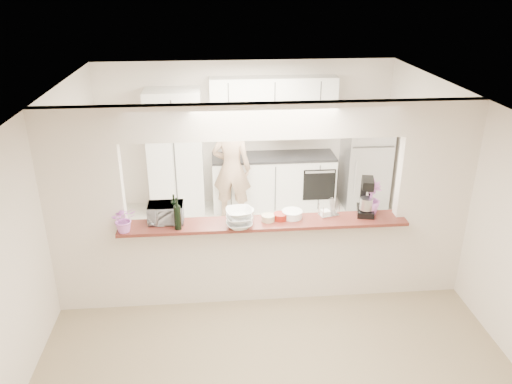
{
  "coord_description": "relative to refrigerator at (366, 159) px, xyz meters",
  "views": [
    {
      "loc": [
        -0.56,
        -5.29,
        3.76
      ],
      "look_at": [
        -0.06,
        0.3,
        1.32
      ],
      "focal_mm": 35.0,
      "sensor_mm": 36.0,
      "label": 1
    }
  ],
  "objects": [
    {
      "name": "bar_counter",
      "position": [
        -2.05,
        -2.65,
        -0.27
      ],
      "size": [
        3.4,
        0.38,
        1.09
      ],
      "color": "silver",
      "rests_on": "floor"
    },
    {
      "name": "wine_bottle_a",
      "position": [
        -3.1,
        -2.58,
        0.37
      ],
      "size": [
        0.07,
        0.07,
        0.34
      ],
      "color": "black",
      "rests_on": "bar_counter"
    },
    {
      "name": "kitchen_cabinets",
      "position": [
        -2.24,
        0.07,
        0.12
      ],
      "size": [
        3.15,
        0.62,
        2.25
      ],
      "color": "white",
      "rests_on": "floor"
    },
    {
      "name": "flower_right",
      "position": [
        -0.75,
        -2.6,
        0.46
      ],
      "size": [
        0.25,
        0.25,
        0.43
      ],
      "primitive_type": "imported",
      "rotation": [
        0.0,
        0.0,
        -0.03
      ],
      "color": "#CE75D9",
      "rests_on": "bar_counter"
    },
    {
      "name": "refrigerator",
      "position": [
        0.0,
        0.0,
        0.0
      ],
      "size": [
        0.75,
        0.7,
        1.7
      ],
      "primitive_type": "cube",
      "color": "#A2A3A7",
      "rests_on": "floor"
    },
    {
      "name": "toaster_oven",
      "position": [
        -3.2,
        -2.6,
        0.35
      ],
      "size": [
        0.41,
        0.28,
        0.23
      ],
      "primitive_type": "imported",
      "rotation": [
        0.0,
        0.0,
        0.0
      ],
      "color": "#BBBCC0",
      "rests_on": "bar_counter"
    },
    {
      "name": "red_bowl",
      "position": [
        -1.85,
        -2.66,
        0.28
      ],
      "size": [
        0.17,
        0.17,
        0.08
      ],
      "primitive_type": "cylinder",
      "color": "maroon",
      "rests_on": "bar_counter"
    },
    {
      "name": "plate_stack_b",
      "position": [
        -1.7,
        -2.62,
        0.28
      ],
      "size": [
        0.25,
        0.25,
        0.09
      ],
      "color": "white",
      "rests_on": "bar_counter"
    },
    {
      "name": "utensil_caddy",
      "position": [
        -1.25,
        -2.6,
        0.33
      ],
      "size": [
        0.26,
        0.19,
        0.22
      ],
      "color": "silver",
      "rests_on": "bar_counter"
    },
    {
      "name": "stand_mixer",
      "position": [
        -0.8,
        -2.58,
        0.45
      ],
      "size": [
        0.26,
        0.35,
        0.46
      ],
      "color": "black",
      "rests_on": "bar_counter"
    },
    {
      "name": "person",
      "position": [
        -2.33,
        -0.35,
        0.02
      ],
      "size": [
        0.71,
        0.54,
        1.74
      ],
      "primitive_type": "imported",
      "rotation": [
        0.0,
        0.0,
        2.92
      ],
      "color": "tan",
      "rests_on": "floor"
    },
    {
      "name": "tile_overlay",
      "position": [
        -2.05,
        -1.1,
        -0.84
      ],
      "size": [
        5.0,
        2.9,
        0.01
      ],
      "primitive_type": "cube",
      "color": "beige",
      "rests_on": "floor"
    },
    {
      "name": "plate_stack_a",
      "position": [
        -2.3,
        -2.62,
        0.3
      ],
      "size": [
        0.28,
        0.28,
        0.13
      ],
      "color": "white",
      "rests_on": "bar_counter"
    },
    {
      "name": "flower_left",
      "position": [
        -3.65,
        -2.8,
        0.39
      ],
      "size": [
        0.33,
        0.31,
        0.3
      ],
      "primitive_type": "imported",
      "rotation": [
        0.0,
        0.0,
        0.3
      ],
      "color": "#C96AB9",
      "rests_on": "bar_counter"
    },
    {
      "name": "serving_bowls",
      "position": [
        -2.35,
        -2.82,
        0.35
      ],
      "size": [
        0.33,
        0.33,
        0.22
      ],
      "primitive_type": "imported",
      "rotation": [
        0.0,
        0.0,
        0.11
      ],
      "color": "white",
      "rests_on": "bar_counter"
    },
    {
      "name": "floor",
      "position": [
        -2.05,
        -2.65,
        -0.85
      ],
      "size": [
        6.0,
        6.0,
        0.0
      ],
      "primitive_type": "plane",
      "color": "gray",
      "rests_on": "ground"
    },
    {
      "name": "wine_bottle_b",
      "position": [
        -3.05,
        -2.8,
        0.39
      ],
      "size": [
        0.08,
        0.08,
        0.39
      ],
      "color": "black",
      "rests_on": "bar_counter"
    },
    {
      "name": "tan_bowl",
      "position": [
        -2.0,
        -2.68,
        0.28
      ],
      "size": [
        0.16,
        0.16,
        0.07
      ],
      "primitive_type": "cylinder",
      "color": "tan",
      "rests_on": "bar_counter"
    },
    {
      "name": "partition",
      "position": [
        -2.05,
        -2.65,
        0.63
      ],
      "size": [
        5.0,
        0.15,
        2.5
      ],
      "color": "silver",
      "rests_on": "floor"
    }
  ]
}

